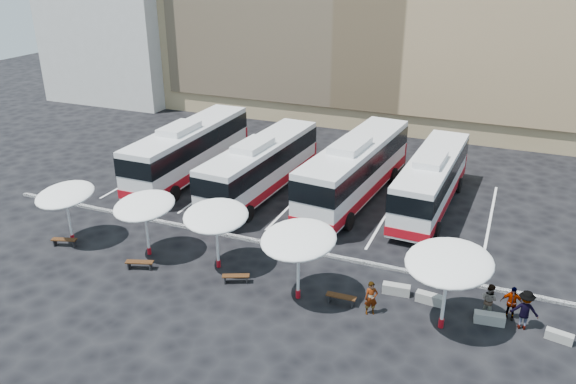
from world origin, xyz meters
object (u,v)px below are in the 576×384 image
at_px(bus_2, 355,168).
at_px(bus_3, 432,179).
at_px(sunshade_2, 216,216).
at_px(wood_bench_2, 236,277).
at_px(conc_bench_0, 396,289).
at_px(passenger_2, 511,303).
at_px(bus_1, 261,165).
at_px(passenger_0, 371,298).
at_px(passenger_3, 525,310).
at_px(conc_bench_1, 430,298).
at_px(sunshade_1, 144,206).
at_px(wood_bench_0, 64,241).
at_px(wood_bench_3, 341,298).
at_px(conc_bench_2, 489,318).
at_px(wood_bench_1, 140,263).
at_px(bus_0, 189,148).
at_px(sunshade_3, 298,240).
at_px(sunshade_4, 449,263).
at_px(sunshade_0, 65,195).
at_px(conc_bench_3, 559,336).
at_px(passenger_1, 489,300).

relative_size(bus_2, bus_3, 1.12).
relative_size(sunshade_2, wood_bench_2, 2.98).
xyz_separation_m(conc_bench_0, passenger_2, (5.05, 0.01, 0.56)).
relative_size(bus_1, wood_bench_2, 9.19).
relative_size(wood_bench_2, passenger_0, 0.84).
bearing_deg(passenger_3, wood_bench_2, 3.16).
distance_m(conc_bench_1, passenger_0, 3.01).
relative_size(sunshade_1, passenger_0, 2.29).
relative_size(bus_2, conc_bench_0, 10.45).
relative_size(wood_bench_0, conc_bench_0, 1.10).
relative_size(wood_bench_2, wood_bench_3, 0.97).
height_order(bus_1, conc_bench_2, bus_1).
bearing_deg(wood_bench_1, bus_1, 81.85).
height_order(wood_bench_0, conc_bench_2, conc_bench_2).
relative_size(wood_bench_3, passenger_0, 0.87).
distance_m(bus_0, conc_bench_2, 23.66).
relative_size(sunshade_3, passenger_2, 2.67).
distance_m(conc_bench_2, passenger_0, 5.18).
height_order(bus_2, passenger_2, bus_2).
bearing_deg(conc_bench_2, sunshade_2, -178.50).
height_order(bus_2, passenger_3, bus_2).
height_order(sunshade_4, wood_bench_2, sunshade_4).
height_order(bus_2, sunshade_1, bus_2).
xyz_separation_m(bus_3, passenger_2, (5.28, -10.45, -1.13)).
relative_size(sunshade_0, sunshade_4, 0.80).
relative_size(bus_3, sunshade_3, 2.80).
bearing_deg(conc_bench_2, wood_bench_0, -175.80).
bearing_deg(conc_bench_2, conc_bench_0, 170.46).
height_order(bus_3, sunshade_3, bus_3).
bearing_deg(bus_3, conc_bench_0, -86.19).
distance_m(sunshade_3, passenger_0, 4.14).
relative_size(wood_bench_2, passenger_2, 0.85).
xyz_separation_m(bus_2, wood_bench_2, (-2.45, -12.09, -1.84)).
relative_size(bus_3, conc_bench_0, 9.29).
relative_size(conc_bench_0, conc_bench_2, 1.00).
distance_m(sunshade_0, wood_bench_2, 10.78).
distance_m(bus_0, sunshade_4, 22.44).
bearing_deg(wood_bench_3, conc_bench_2, 9.46).
height_order(conc_bench_3, passenger_1, passenger_1).
bearing_deg(wood_bench_3, wood_bench_2, -177.14).
xyz_separation_m(wood_bench_1, conc_bench_2, (16.87, 2.07, -0.09)).
relative_size(bus_3, sunshade_2, 2.96).
distance_m(sunshade_4, passenger_0, 3.90).
xyz_separation_m(bus_1, passenger_0, (10.27, -10.49, -1.19)).
xyz_separation_m(sunshade_1, wood_bench_0, (-4.85, -1.03, -2.53)).
bearing_deg(bus_1, sunshade_4, -34.23).
bearing_deg(bus_2, passenger_0, -65.06).
distance_m(sunshade_0, conc_bench_3, 25.15).
relative_size(sunshade_1, conc_bench_2, 2.88).
bearing_deg(wood_bench_2, bus_0, 129.88).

